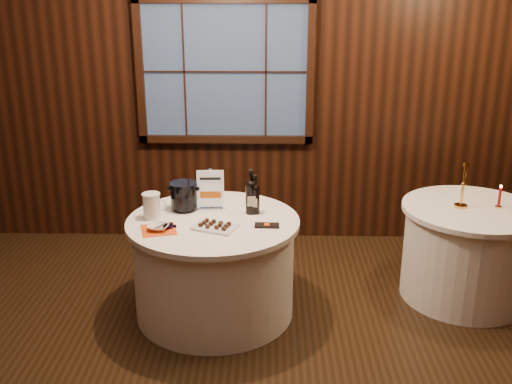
{
  "coord_description": "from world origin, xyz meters",
  "views": [
    {
      "loc": [
        0.41,
        -3.09,
        2.41
      ],
      "look_at": [
        0.32,
        0.9,
        1.02
      ],
      "focal_mm": 42.0,
      "sensor_mm": 36.0,
      "label": 1
    }
  ],
  "objects_px": {
    "chocolate_box": "(267,225)",
    "red_candle": "(499,199)",
    "port_bottle_right": "(255,197)",
    "chocolate_plate": "(215,226)",
    "ice_bucket": "(184,196)",
    "brass_candlestick": "(462,191)",
    "main_table": "(214,266)",
    "cracker_bowl": "(158,227)",
    "port_bottle_left": "(251,195)",
    "glass_pitcher": "(152,206)",
    "side_table": "(467,252)",
    "grape_bunch": "(169,227)"
  },
  "relations": [
    {
      "from": "glass_pitcher",
      "to": "red_candle",
      "type": "relative_size",
      "value": 1.04
    },
    {
      "from": "port_bottle_right",
      "to": "chocolate_plate",
      "type": "xyz_separation_m",
      "value": [
        -0.28,
        -0.3,
        -0.11
      ]
    },
    {
      "from": "brass_candlestick",
      "to": "chocolate_plate",
      "type": "bearing_deg",
      "value": -165.78
    },
    {
      "from": "side_table",
      "to": "grape_bunch",
      "type": "height_order",
      "value": "grape_bunch"
    },
    {
      "from": "side_table",
      "to": "glass_pitcher",
      "type": "height_order",
      "value": "glass_pitcher"
    },
    {
      "from": "port_bottle_right",
      "to": "ice_bucket",
      "type": "distance_m",
      "value": 0.55
    },
    {
      "from": "main_table",
      "to": "port_bottle_left",
      "type": "distance_m",
      "value": 0.61
    },
    {
      "from": "main_table",
      "to": "ice_bucket",
      "type": "bearing_deg",
      "value": 141.03
    },
    {
      "from": "side_table",
      "to": "ice_bucket",
      "type": "distance_m",
      "value": 2.29
    },
    {
      "from": "chocolate_box",
      "to": "glass_pitcher",
      "type": "height_order",
      "value": "glass_pitcher"
    },
    {
      "from": "glass_pitcher",
      "to": "chocolate_plate",
      "type": "bearing_deg",
      "value": -29.94
    },
    {
      "from": "glass_pitcher",
      "to": "ice_bucket",
      "type": "bearing_deg",
      "value": 30.64
    },
    {
      "from": "port_bottle_left",
      "to": "ice_bucket",
      "type": "height_order",
      "value": "port_bottle_left"
    },
    {
      "from": "port_bottle_right",
      "to": "glass_pitcher",
      "type": "height_order",
      "value": "port_bottle_right"
    },
    {
      "from": "port_bottle_left",
      "to": "port_bottle_right",
      "type": "distance_m",
      "value": 0.03
    },
    {
      "from": "port_bottle_right",
      "to": "red_candle",
      "type": "distance_m",
      "value": 1.9
    },
    {
      "from": "chocolate_plate",
      "to": "port_bottle_right",
      "type": "bearing_deg",
      "value": 47.62
    },
    {
      "from": "chocolate_plate",
      "to": "brass_candlestick",
      "type": "distance_m",
      "value": 1.94
    },
    {
      "from": "chocolate_box",
      "to": "main_table",
      "type": "bearing_deg",
      "value": 164.05
    },
    {
      "from": "main_table",
      "to": "brass_candlestick",
      "type": "xyz_separation_m",
      "value": [
        1.91,
        0.31,
        0.51
      ]
    },
    {
      "from": "chocolate_box",
      "to": "red_candle",
      "type": "xyz_separation_m",
      "value": [
        1.8,
        0.42,
        0.07
      ]
    },
    {
      "from": "chocolate_box",
      "to": "cracker_bowl",
      "type": "xyz_separation_m",
      "value": [
        -0.77,
        -0.08,
        0.02
      ]
    },
    {
      "from": "ice_bucket",
      "to": "brass_candlestick",
      "type": "xyz_separation_m",
      "value": [
        2.14,
        0.11,
        0.01
      ]
    },
    {
      "from": "glass_pitcher",
      "to": "port_bottle_left",
      "type": "bearing_deg",
      "value": 0.65
    },
    {
      "from": "main_table",
      "to": "cracker_bowl",
      "type": "height_order",
      "value": "cracker_bowl"
    },
    {
      "from": "red_candle",
      "to": "chocolate_plate",
      "type": "bearing_deg",
      "value": -167.78
    },
    {
      "from": "chocolate_box",
      "to": "brass_candlestick",
      "type": "relative_size",
      "value": 0.48
    },
    {
      "from": "main_table",
      "to": "chocolate_plate",
      "type": "height_order",
      "value": "chocolate_plate"
    },
    {
      "from": "grape_bunch",
      "to": "glass_pitcher",
      "type": "bearing_deg",
      "value": 126.79
    },
    {
      "from": "red_candle",
      "to": "ice_bucket",
      "type": "bearing_deg",
      "value": -177.49
    },
    {
      "from": "chocolate_plate",
      "to": "main_table",
      "type": "bearing_deg",
      "value": 99.47
    },
    {
      "from": "ice_bucket",
      "to": "side_table",
      "type": "bearing_deg",
      "value": 2.77
    },
    {
      "from": "chocolate_box",
      "to": "port_bottle_right",
      "type": "bearing_deg",
      "value": 111.22
    },
    {
      "from": "cracker_bowl",
      "to": "main_table",
      "type": "bearing_deg",
      "value": 29.55
    },
    {
      "from": "chocolate_plate",
      "to": "red_candle",
      "type": "height_order",
      "value": "red_candle"
    },
    {
      "from": "cracker_bowl",
      "to": "brass_candlestick",
      "type": "xyz_separation_m",
      "value": [
        2.27,
        0.51,
        0.11
      ]
    },
    {
      "from": "main_table",
      "to": "brass_candlestick",
      "type": "distance_m",
      "value": 2.0
    },
    {
      "from": "side_table",
      "to": "brass_candlestick",
      "type": "relative_size",
      "value": 2.99
    },
    {
      "from": "port_bottle_right",
      "to": "cracker_bowl",
      "type": "distance_m",
      "value": 0.76
    },
    {
      "from": "port_bottle_left",
      "to": "chocolate_plate",
      "type": "relative_size",
      "value": 0.98
    },
    {
      "from": "ice_bucket",
      "to": "chocolate_plate",
      "type": "relative_size",
      "value": 0.62
    },
    {
      "from": "main_table",
      "to": "chocolate_plate",
      "type": "bearing_deg",
      "value": -80.53
    },
    {
      "from": "ice_bucket",
      "to": "red_candle",
      "type": "bearing_deg",
      "value": 2.51
    },
    {
      "from": "port_bottle_left",
      "to": "chocolate_box",
      "type": "height_order",
      "value": "port_bottle_left"
    },
    {
      "from": "red_candle",
      "to": "port_bottle_right",
      "type": "bearing_deg",
      "value": -174.99
    },
    {
      "from": "port_bottle_left",
      "to": "glass_pitcher",
      "type": "relative_size",
      "value": 1.79
    },
    {
      "from": "brass_candlestick",
      "to": "red_candle",
      "type": "relative_size",
      "value": 1.96
    },
    {
      "from": "main_table",
      "to": "port_bottle_left",
      "type": "relative_size",
      "value": 3.72
    },
    {
      "from": "port_bottle_right",
      "to": "side_table",
      "type": "bearing_deg",
      "value": 17.05
    },
    {
      "from": "port_bottle_left",
      "to": "brass_candlestick",
      "type": "bearing_deg",
      "value": -1.09
    }
  ]
}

